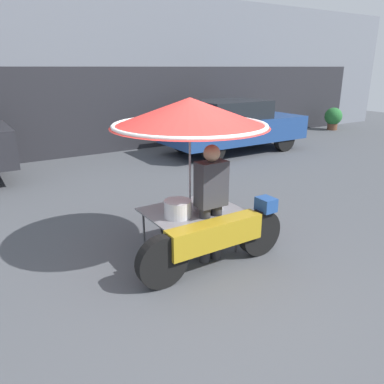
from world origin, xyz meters
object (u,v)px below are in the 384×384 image
object	(u,v)px
vendor_motorcycle_cart	(193,135)
parked_car	(233,125)
vendor_person	(211,199)
potted_plant	(333,117)

from	to	relation	value
vendor_motorcycle_cart	parked_car	bearing A→B (deg)	46.93
vendor_person	potted_plant	size ratio (longest dim) A/B	1.74
vendor_person	potted_plant	distance (m)	11.92
vendor_person	parked_car	xyz separation A→B (m)	(4.35, 5.03, -0.06)
parked_car	vendor_person	bearing A→B (deg)	-130.85
vendor_motorcycle_cart	parked_car	distance (m)	6.55
vendor_motorcycle_cart	potted_plant	size ratio (longest dim) A/B	2.38
potted_plant	vendor_person	bearing A→B (deg)	-149.35
vendor_motorcycle_cart	vendor_person	size ratio (longest dim) A/B	1.37
vendor_person	parked_car	world-z (taller)	vendor_person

